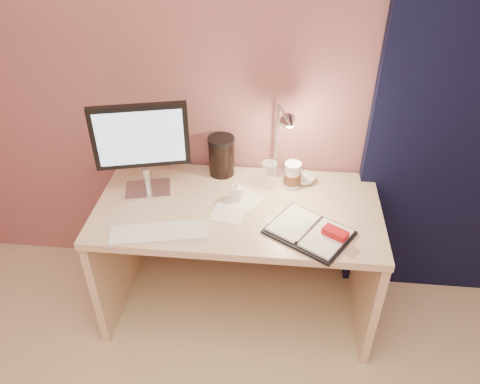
# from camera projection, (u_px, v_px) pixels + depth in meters

# --- Properties ---
(room) EXTENTS (3.50, 3.50, 3.50)m
(room) POSITION_uv_depth(u_px,v_px,m) (442.00, 111.00, 2.24)
(room) COLOR #C6B28E
(room) RESTS_ON ground
(desk) EXTENTS (1.40, 0.70, 0.73)m
(desk) POSITION_uv_depth(u_px,v_px,m) (240.00, 231.00, 2.49)
(desk) COLOR beige
(desk) RESTS_ON ground
(monitor) EXTENTS (0.45, 0.21, 0.49)m
(monitor) POSITION_uv_depth(u_px,v_px,m) (141.00, 142.00, 2.23)
(monitor) COLOR silver
(monitor) RESTS_ON desk
(keyboard) EXTENTS (0.45, 0.22, 0.02)m
(keyboard) POSITION_uv_depth(u_px,v_px,m) (159.00, 233.00, 2.12)
(keyboard) COLOR white
(keyboard) RESTS_ON desk
(planner) EXTENTS (0.44, 0.42, 0.06)m
(planner) POSITION_uv_depth(u_px,v_px,m) (311.00, 232.00, 2.12)
(planner) COLOR black
(planner) RESTS_ON desk
(paper_a) EXTENTS (0.20, 0.20, 0.00)m
(paper_a) POSITION_uv_depth(u_px,v_px,m) (285.00, 223.00, 2.19)
(paper_a) COLOR white
(paper_a) RESTS_ON desk
(paper_b) EXTENTS (0.17, 0.17, 0.00)m
(paper_b) POSITION_uv_depth(u_px,v_px,m) (228.00, 213.00, 2.25)
(paper_b) COLOR white
(paper_b) RESTS_ON desk
(paper_c) EXTENTS (0.21, 0.21, 0.00)m
(paper_c) POSITION_uv_depth(u_px,v_px,m) (245.00, 199.00, 2.35)
(paper_c) COLOR white
(paper_c) RESTS_ON desk
(coffee_cup) EXTENTS (0.09, 0.09, 0.14)m
(coffee_cup) POSITION_uv_depth(u_px,v_px,m) (292.00, 176.00, 2.39)
(coffee_cup) COLOR white
(coffee_cup) RESTS_ON desk
(clear_cup) EXTENTS (0.08, 0.08, 0.14)m
(clear_cup) POSITION_uv_depth(u_px,v_px,m) (269.00, 175.00, 2.40)
(clear_cup) COLOR white
(clear_cup) RESTS_ON desk
(bowl) EXTENTS (0.15, 0.15, 0.04)m
(bowl) POSITION_uv_depth(u_px,v_px,m) (304.00, 179.00, 2.46)
(bowl) COLOR silver
(bowl) RESTS_ON desk
(lotion_bottle) EXTENTS (0.06, 0.06, 0.11)m
(lotion_bottle) POSITION_uv_depth(u_px,v_px,m) (237.00, 190.00, 2.31)
(lotion_bottle) COLOR white
(lotion_bottle) RESTS_ON desk
(dark_jar) EXTENTS (0.14, 0.14, 0.19)m
(dark_jar) POSITION_uv_depth(u_px,v_px,m) (222.00, 158.00, 2.48)
(dark_jar) COLOR black
(dark_jar) RESTS_ON desk
(desk_lamp) EXTENTS (0.16, 0.27, 0.43)m
(desk_lamp) POSITION_uv_depth(u_px,v_px,m) (269.00, 139.00, 2.29)
(desk_lamp) COLOR silver
(desk_lamp) RESTS_ON desk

